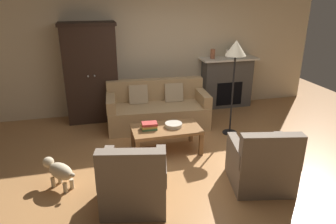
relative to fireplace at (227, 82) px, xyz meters
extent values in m
plane|color=#B27A47|center=(-1.55, -2.30, -0.57)|extent=(9.60, 9.60, 0.00)
cube|color=beige|center=(-1.55, 0.25, 0.83)|extent=(7.20, 0.10, 2.80)
cube|color=#4C4947|center=(0.00, 0.00, -0.03)|extent=(1.10, 0.36, 1.08)
cube|color=black|center=(0.00, -0.18, -0.23)|extent=(0.60, 0.01, 0.52)
cube|color=white|center=(0.00, -0.02, 0.53)|extent=(1.26, 0.48, 0.04)
cube|color=black|center=(-2.95, -0.08, 0.37)|extent=(1.00, 0.52, 1.88)
cube|color=black|center=(-2.95, -0.08, 1.34)|extent=(1.06, 0.55, 0.06)
sphere|color=#ADAFB5|center=(-3.01, -0.35, 0.41)|extent=(0.04, 0.04, 0.04)
sphere|color=#ADAFB5|center=(-2.89, -0.35, 0.41)|extent=(0.04, 0.04, 0.04)
cube|color=tan|center=(-1.76, -0.78, -0.35)|extent=(1.95, 0.97, 0.44)
cube|color=tan|center=(-1.74, -0.44, 0.08)|extent=(1.91, 0.31, 0.42)
cube|color=tan|center=(-2.64, -0.71, -0.02)|extent=(0.22, 0.81, 0.22)
cube|color=tan|center=(-0.89, -0.84, -0.02)|extent=(0.22, 0.81, 0.22)
cube|color=tan|center=(-2.10, -0.55, 0.04)|extent=(0.37, 0.21, 0.37)
cube|color=tan|center=(-1.40, -0.60, 0.04)|extent=(0.37, 0.21, 0.37)
cube|color=olive|center=(-1.86, -1.81, -0.17)|extent=(1.10, 0.60, 0.05)
cube|color=brown|center=(-2.37, -2.07, -0.38)|extent=(0.06, 0.06, 0.37)
cube|color=brown|center=(-1.35, -2.07, -0.38)|extent=(0.06, 0.06, 0.37)
cube|color=brown|center=(-2.37, -1.55, -0.38)|extent=(0.06, 0.06, 0.37)
cube|color=brown|center=(-1.35, -1.55, -0.38)|extent=(0.06, 0.06, 0.37)
cylinder|color=beige|center=(-1.73, -1.80, -0.12)|extent=(0.28, 0.28, 0.06)
cube|color=#427A4C|center=(-2.13, -1.80, -0.13)|extent=(0.25, 0.18, 0.03)
cube|color=gold|center=(-2.14, -1.80, -0.10)|extent=(0.25, 0.18, 0.03)
cube|color=#B73833|center=(-2.12, -1.79, -0.06)|extent=(0.25, 0.18, 0.04)
cylinder|color=#A86042|center=(-0.38, -0.02, 0.65)|extent=(0.10, 0.10, 0.20)
cylinder|color=beige|center=(0.00, -0.02, 0.64)|extent=(0.15, 0.15, 0.18)
cylinder|color=slate|center=(0.18, -0.02, 0.67)|extent=(0.13, 0.13, 0.23)
cube|color=#756656|center=(-2.56, -3.02, -0.36)|extent=(0.91, 0.91, 0.42)
cube|color=#756656|center=(-2.62, -3.32, 0.08)|extent=(0.78, 0.32, 0.46)
cube|color=#756656|center=(-2.23, -3.09, -0.05)|extent=(0.27, 0.71, 0.20)
cube|color=#756656|center=(-2.88, -2.95, -0.05)|extent=(0.27, 0.71, 0.20)
cube|color=#756656|center=(-0.86, -3.03, -0.36)|extent=(0.90, 0.90, 0.42)
cube|color=#756656|center=(-0.92, -3.33, 0.08)|extent=(0.78, 0.31, 0.46)
cube|color=#756656|center=(-0.53, -3.10, -0.05)|extent=(0.26, 0.71, 0.20)
cube|color=#756656|center=(-1.18, -2.96, -0.05)|extent=(0.26, 0.71, 0.20)
cylinder|color=black|center=(-0.54, -1.42, -0.56)|extent=(0.26, 0.26, 0.02)
cylinder|color=black|center=(-0.54, -1.42, 0.17)|extent=(0.03, 0.03, 1.47)
cone|color=beige|center=(-0.54, -1.42, 1.01)|extent=(0.36, 0.36, 0.26)
ellipsoid|color=beige|center=(-3.45, -2.47, -0.32)|extent=(0.42, 0.43, 0.22)
sphere|color=beige|center=(-3.62, -2.30, -0.26)|extent=(0.15, 0.15, 0.15)
cylinder|color=beige|center=(-3.58, -2.42, -0.50)|extent=(0.06, 0.06, 0.14)
cylinder|color=beige|center=(-3.50, -2.35, -0.50)|extent=(0.06, 0.06, 0.14)
cylinder|color=beige|center=(-3.41, -2.60, -0.50)|extent=(0.06, 0.06, 0.14)
cylinder|color=beige|center=(-3.33, -2.52, -0.50)|extent=(0.06, 0.06, 0.14)
sphere|color=beige|center=(-3.30, -2.64, -0.30)|extent=(0.06, 0.06, 0.06)
camera|label=1|loc=(-2.96, -6.28, 1.89)|focal=33.42mm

